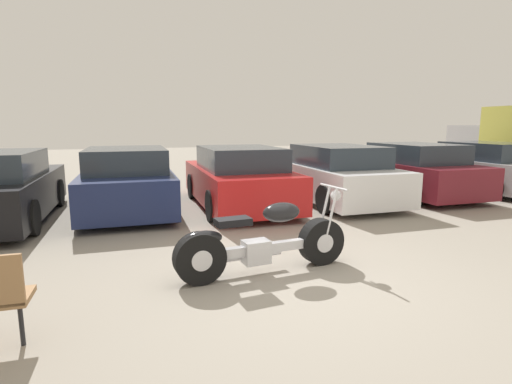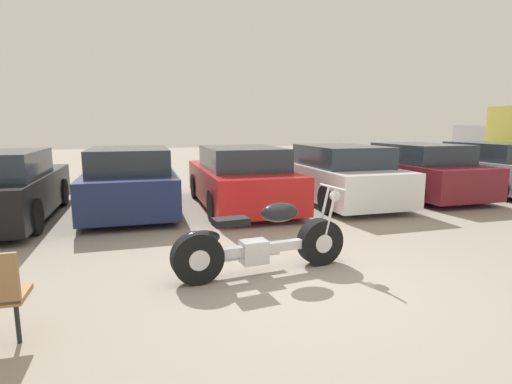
{
  "view_description": "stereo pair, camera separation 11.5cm",
  "coord_description": "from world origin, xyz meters",
  "px_view_note": "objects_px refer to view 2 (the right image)",
  "views": [
    {
      "loc": [
        -2.0,
        -4.36,
        1.92
      ],
      "look_at": [
        -0.13,
        1.69,
        0.85
      ],
      "focal_mm": 28.0,
      "sensor_mm": 36.0,
      "label": 1
    },
    {
      "loc": [
        -1.89,
        -4.39,
        1.92
      ],
      "look_at": [
        -0.13,
        1.69,
        0.85
      ],
      "focal_mm": 28.0,
      "sensor_mm": 36.0,
      "label": 2
    }
  ],
  "objects_px": {
    "parked_car_navy": "(131,181)",
    "parked_car_black": "(0,189)",
    "parked_car_maroon": "(414,171)",
    "parked_car_red": "(240,179)",
    "parked_car_white": "(337,175)",
    "parked_car_silver": "(487,168)",
    "motorcycle": "(260,243)"
  },
  "relations": [
    {
      "from": "motorcycle",
      "to": "parked_car_navy",
      "type": "bearing_deg",
      "value": 109.96
    },
    {
      "from": "parked_car_navy",
      "to": "parked_car_silver",
      "type": "distance_m",
      "value": 9.93
    },
    {
      "from": "parked_car_red",
      "to": "parked_car_maroon",
      "type": "distance_m",
      "value": 4.97
    },
    {
      "from": "parked_car_navy",
      "to": "parked_car_red",
      "type": "relative_size",
      "value": 1.0
    },
    {
      "from": "motorcycle",
      "to": "parked_car_black",
      "type": "xyz_separation_m",
      "value": [
        -4.16,
        4.17,
        0.25
      ]
    },
    {
      "from": "parked_car_maroon",
      "to": "parked_car_silver",
      "type": "distance_m",
      "value": 2.48
    },
    {
      "from": "motorcycle",
      "to": "parked_car_red",
      "type": "relative_size",
      "value": 0.55
    },
    {
      "from": "parked_car_white",
      "to": "parked_car_maroon",
      "type": "relative_size",
      "value": 1.0
    },
    {
      "from": "parked_car_navy",
      "to": "parked_car_maroon",
      "type": "height_order",
      "value": "same"
    },
    {
      "from": "parked_car_navy",
      "to": "parked_car_red",
      "type": "xyz_separation_m",
      "value": [
        2.48,
        -0.34,
        0.0
      ]
    },
    {
      "from": "parked_car_navy",
      "to": "parked_car_black",
      "type": "bearing_deg",
      "value": -169.67
    },
    {
      "from": "parked_car_red",
      "to": "parked_car_black",
      "type": "bearing_deg",
      "value": -178.73
    },
    {
      "from": "parked_car_red",
      "to": "parked_car_maroon",
      "type": "relative_size",
      "value": 1.0
    },
    {
      "from": "parked_car_black",
      "to": "parked_car_white",
      "type": "height_order",
      "value": "same"
    },
    {
      "from": "parked_car_black",
      "to": "parked_car_white",
      "type": "distance_m",
      "value": 7.45
    },
    {
      "from": "parked_car_maroon",
      "to": "parked_car_white",
      "type": "bearing_deg",
      "value": -174.57
    },
    {
      "from": "motorcycle",
      "to": "parked_car_maroon",
      "type": "relative_size",
      "value": 0.55
    },
    {
      "from": "parked_car_black",
      "to": "parked_car_red",
      "type": "distance_m",
      "value": 4.97
    },
    {
      "from": "motorcycle",
      "to": "parked_car_navy",
      "type": "xyz_separation_m",
      "value": [
        -1.68,
        4.63,
        0.25
      ]
    },
    {
      "from": "parked_car_black",
      "to": "parked_car_maroon",
      "type": "bearing_deg",
      "value": 1.69
    },
    {
      "from": "parked_car_black",
      "to": "parked_car_white",
      "type": "xyz_separation_m",
      "value": [
        7.45,
        0.06,
        0.0
      ]
    },
    {
      "from": "parked_car_black",
      "to": "parked_car_red",
      "type": "height_order",
      "value": "same"
    },
    {
      "from": "parked_car_navy",
      "to": "motorcycle",
      "type": "bearing_deg",
      "value": -70.04
    },
    {
      "from": "parked_car_black",
      "to": "parked_car_red",
      "type": "xyz_separation_m",
      "value": [
        4.96,
        0.11,
        0.0
      ]
    },
    {
      "from": "motorcycle",
      "to": "parked_car_silver",
      "type": "distance_m",
      "value": 9.38
    },
    {
      "from": "motorcycle",
      "to": "parked_car_black",
      "type": "distance_m",
      "value": 5.9
    },
    {
      "from": "parked_car_black",
      "to": "parked_car_silver",
      "type": "bearing_deg",
      "value": 1.28
    },
    {
      "from": "parked_car_red",
      "to": "parked_car_white",
      "type": "distance_m",
      "value": 2.48
    },
    {
      "from": "motorcycle",
      "to": "parked_car_silver",
      "type": "height_order",
      "value": "parked_car_silver"
    },
    {
      "from": "parked_car_white",
      "to": "parked_car_black",
      "type": "bearing_deg",
      "value": -179.56
    },
    {
      "from": "parked_car_silver",
      "to": "parked_car_navy",
      "type": "bearing_deg",
      "value": 178.98
    },
    {
      "from": "parked_car_maroon",
      "to": "parked_car_red",
      "type": "bearing_deg",
      "value": -177.9
    }
  ]
}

